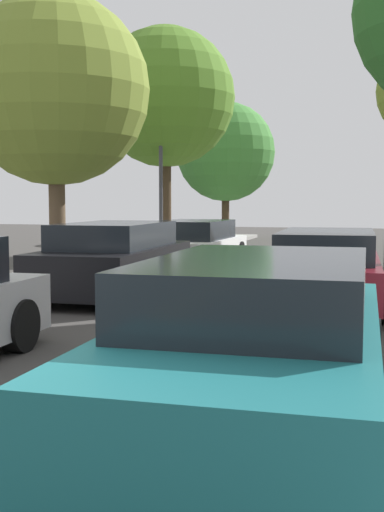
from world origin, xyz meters
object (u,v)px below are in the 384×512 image
(parked_car_right_nearest, at_px, (258,345))
(parked_car_right_near, at_px, (327,268))
(street_tree_left_nearest, at_px, (55,91))
(street_tree_left_far, at_px, (226,152))
(parked_car_left_near, at_px, (115,259))
(street_tree_left_near, at_px, (166,98))
(parked_car_left_far, at_px, (194,244))
(streetlamp, at_px, (161,163))
(fire_hydrant, at_px, (44,268))

(parked_car_right_nearest, bearing_deg, parked_car_right_near, 89.99)
(street_tree_left_nearest, distance_m, street_tree_left_far, 16.02)
(parked_car_right_nearest, bearing_deg, street_tree_left_far, 104.08)
(parked_car_right_nearest, bearing_deg, parked_car_left_near, 121.61)
(parked_car_right_nearest, bearing_deg, street_tree_left_near, 111.13)
(parked_car_left_far, distance_m, street_tree_left_nearest, 5.61)
(street_tree_left_near, distance_m, street_tree_left_far, 8.54)
(parked_car_right_nearest, xyz_separation_m, street_tree_left_far, (-6.04, 24.08, 3.30))
(parked_car_left_far, xyz_separation_m, streetlamp, (-1.75, 2.34, 2.34))
(street_tree_left_nearest, height_order, street_tree_left_near, street_tree_left_near)
(parked_car_left_near, relative_size, street_tree_left_far, 0.74)
(parked_car_left_near, height_order, street_tree_left_near, street_tree_left_near)
(parked_car_left_far, distance_m, street_tree_left_near, 6.22)
(parked_car_left_near, relative_size, fire_hydrant, 6.40)
(street_tree_left_nearest, bearing_deg, street_tree_left_far, 90.00)
(street_tree_left_far, bearing_deg, parked_car_right_nearest, -75.92)
(parked_car_left_far, bearing_deg, street_tree_left_near, 118.79)
(streetlamp, bearing_deg, parked_car_right_nearest, -68.05)
(parked_car_left_near, height_order, street_tree_left_nearest, street_tree_left_nearest)
(street_tree_left_far, bearing_deg, fire_hydrant, -88.19)
(parked_car_left_far, relative_size, street_tree_left_nearest, 0.71)
(parked_car_left_near, distance_m, streetlamp, 8.26)
(parked_car_left_near, xyz_separation_m, parked_car_right_nearest, (3.98, -6.47, -0.02))
(street_tree_left_near, distance_m, streetlamp, 2.62)
(parked_car_right_near, xyz_separation_m, street_tree_left_far, (-6.04, 17.71, 3.32))
(street_tree_left_near, height_order, street_tree_left_far, street_tree_left_near)
(street_tree_left_near, bearing_deg, streetlamp, -77.61)
(parked_car_right_near, bearing_deg, street_tree_left_far, 108.82)
(fire_hydrant, bearing_deg, parked_car_left_near, 0.90)
(street_tree_left_far, relative_size, streetlamp, 1.24)
(parked_car_right_nearest, relative_size, street_tree_left_far, 0.78)
(streetlamp, bearing_deg, street_tree_left_nearest, -92.87)
(parked_car_right_nearest, xyz_separation_m, parked_car_right_near, (0.00, 6.36, -0.02))
(street_tree_left_near, height_order, fire_hydrant, street_tree_left_near)
(parked_car_left_far, xyz_separation_m, street_tree_left_near, (-2.06, 3.75, 4.52))
(streetlamp, bearing_deg, street_tree_left_near, 102.39)
(street_tree_left_nearest, bearing_deg, parked_car_left_near, -37.84)
(street_tree_left_nearest, distance_m, streetlamp, 6.28)
(street_tree_left_nearest, xyz_separation_m, street_tree_left_far, (0.00, 16.01, -0.23))
(parked_car_left_far, relative_size, parked_car_right_nearest, 0.92)
(parked_car_right_nearest, height_order, street_tree_left_nearest, street_tree_left_nearest)
(parked_car_right_nearest, relative_size, street_tree_left_nearest, 0.77)
(parked_car_right_near, height_order, street_tree_left_far, street_tree_left_far)
(parked_car_right_nearest, xyz_separation_m, fire_hydrant, (-5.48, 6.44, -0.19))
(parked_car_right_near, relative_size, street_tree_left_far, 0.72)
(parked_car_right_near, distance_m, street_tree_left_nearest, 7.21)
(streetlamp, bearing_deg, parked_car_left_near, -77.27)
(street_tree_left_near, bearing_deg, parked_car_right_nearest, -68.87)
(parked_car_right_nearest, distance_m, streetlamp, 15.50)
(parked_car_right_near, bearing_deg, parked_car_left_near, 178.55)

